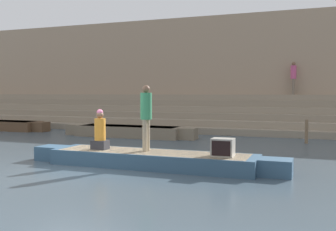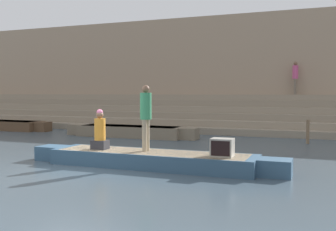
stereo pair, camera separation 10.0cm
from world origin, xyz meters
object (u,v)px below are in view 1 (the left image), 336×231
Objects in this scene: rowboat_main at (152,159)px; tv_set at (223,147)px; person_on_steps at (293,75)px; moored_boat_shore at (129,131)px; person_standing at (146,113)px; person_rowing at (100,133)px; mooring_post at (307,132)px; moored_boat_distant at (1,125)px.

rowboat_main is 13.22× the size of tv_set.
moored_boat_shore is at bearing 124.87° from person_on_steps.
person_on_steps is (6.68, 5.72, 2.62)m from moored_boat_shore.
person_standing reaches higher than person_rowing.
rowboat_main is 1.14× the size of moored_boat_shore.
person_standing is at bearing -3.08° from person_rowing.
person_standing is at bearing -120.77° from mooring_post.
moored_boat_shore is 7.52m from mooring_post.
moored_boat_shore is at bearing 127.14° from tv_set.
person_on_steps is (-0.82, 5.35, 2.41)m from mooring_post.
tv_set is at bearing -50.88° from moored_boat_shore.
tv_set is 8.53m from moored_boat_shore.
person_standing is 7.69m from mooring_post.
person_rowing is 3.46m from tv_set.
person_rowing is at bearing 175.06° from tv_set.
tv_set is 0.32× the size of person_on_steps.
moored_boat_distant is at bearing 136.85° from person_rowing.
person_on_steps reaches higher than tv_set.
moored_boat_shore and moored_boat_distant have the same top height.
person_rowing reaches higher than moored_boat_distant.
rowboat_main is at bearing -31.48° from moored_boat_distant.
person_standing is at bearing 161.36° from rowboat_main.
person_on_steps reaches higher than moored_boat_distant.
tv_set is (2.12, -0.13, -0.81)m from person_standing.
person_standing reaches higher than moored_boat_distant.
person_standing is 1.89× the size of mooring_post.
person_standing is 7.25m from moored_boat_shore.
rowboat_main is at bearing -119.27° from mooring_post.
moored_boat_distant is at bearing 148.15° from tv_set.
person_standing is (-0.19, 0.06, 1.22)m from rowboat_main.
moored_boat_shore is at bearing -177.19° from mooring_post.
mooring_post is (1.78, 6.69, -0.16)m from tv_set.
person_on_steps is (2.89, 11.97, 2.66)m from rowboat_main.
rowboat_main is 1.97m from tv_set.
moored_boat_shore is (-5.72, 6.32, -0.37)m from tv_set.
tv_set is at bearing 7.60° from person_standing.
person_rowing reaches higher than moored_boat_shore.
moored_boat_shore is 7.92m from moored_boat_distant.
moored_boat_distant is at bearing 179.25° from mooring_post.
rowboat_main is 7.64× the size of mooring_post.
moored_boat_distant is (-7.90, 0.57, 0.00)m from moored_boat_shore.
mooring_post is (3.90, 6.55, -0.97)m from person_standing.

